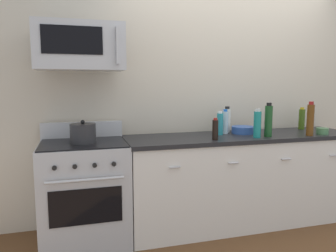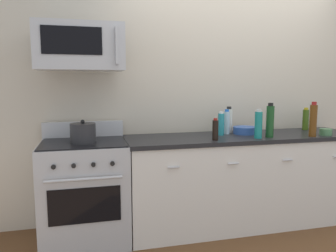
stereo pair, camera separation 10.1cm
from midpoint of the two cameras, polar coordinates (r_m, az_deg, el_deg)
The scene contains 16 objects.
ground_plane at distance 3.62m, azimuth 13.81°, elevation -16.09°, with size 6.60×6.60×0.00m, color brown.
back_wall at distance 3.69m, azimuth 11.49°, elevation 6.00°, with size 5.50×0.10×2.70m, color beige.
counter_unit at distance 3.47m, azimuth 14.05°, elevation -9.10°, with size 2.41×0.66×0.92m.
range_oven at distance 3.08m, azimuth -13.46°, elevation -11.00°, with size 0.76×0.69×1.07m.
microwave at distance 2.99m, azimuth -14.23°, elevation 13.28°, with size 0.74×0.44×0.40m.
bottle_wine_amber at distance 3.49m, azimuth 24.94°, elevation 0.95°, with size 0.07×0.07×0.34m.
bottle_water_clear at distance 3.39m, azimuth 11.12°, elevation 0.64°, with size 0.06×0.06×0.25m.
bottle_olive_oil at distance 3.96m, azimuth 23.74°, elevation 1.08°, with size 0.07×0.07×0.25m.
bottle_sparkling_teal at distance 3.19m, azimuth 16.51°, elevation 0.25°, with size 0.07×0.07×0.28m.
bottle_vinegar_white at distance 3.48m, azimuth 11.47°, elevation 0.98°, with size 0.07×0.07×0.28m.
bottle_soy_sauce_dark at distance 3.00m, azimuth 9.29°, elevation -0.67°, with size 0.06×0.06×0.20m.
bottle_wine_green at distance 3.29m, azimuth 18.36°, elevation 0.85°, with size 0.07×0.07×0.33m.
bottle_dish_soap at distance 3.30m, azimuth 10.20°, elevation 0.37°, with size 0.06×0.06×0.24m.
bowl_green_glaze at distance 3.65m, azimuth 26.72°, elevation -0.91°, with size 0.12×0.12×0.06m.
bowl_blue_mixing at distance 3.45m, azimuth 14.15°, elevation -0.69°, with size 0.23×0.23×0.07m.
stockpot at distance 2.91m, azimuth -13.77°, elevation -1.21°, with size 0.22×0.22×0.20m.
Camera 2 is at (-1.54, -2.94, 1.44)m, focal length 34.64 mm.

